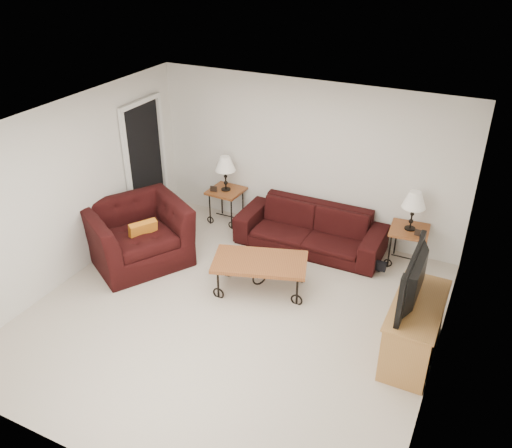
{
  "coord_description": "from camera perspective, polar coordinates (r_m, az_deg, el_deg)",
  "views": [
    {
      "loc": [
        2.68,
        -4.8,
        4.4
      ],
      "look_at": [
        0.0,
        0.7,
        1.0
      ],
      "focal_mm": 37.39,
      "sensor_mm": 36.0,
      "label": 1
    }
  ],
  "objects": [
    {
      "name": "photo_frame_left",
      "position": [
        8.84,
        -4.56,
        3.76
      ],
      "size": [
        0.12,
        0.03,
        0.1
      ],
      "primitive_type": "cube",
      "rotation": [
        0.0,
        0.0,
        0.13
      ],
      "color": "black",
      "rests_on": "side_table_left"
    },
    {
      "name": "photo_frame_right",
      "position": [
        7.86,
        17.02,
        -0.92
      ],
      "size": [
        0.12,
        0.03,
        0.1
      ],
      "primitive_type": "cube",
      "rotation": [
        0.0,
        0.0,
        -0.12
      ],
      "color": "black",
      "rests_on": "side_table_right"
    },
    {
      "name": "coffee_table",
      "position": [
        7.35,
        0.41,
        -5.48
      ],
      "size": [
        1.42,
        1.04,
        0.47
      ],
      "primitive_type": "cube",
      "rotation": [
        0.0,
        0.0,
        0.31
      ],
      "color": "brown",
      "rests_on": "ground"
    },
    {
      "name": "backpack",
      "position": [
        7.92,
        13.19,
        -3.65
      ],
      "size": [
        0.41,
        0.35,
        0.45
      ],
      "primitive_type": "ellipsoid",
      "rotation": [
        0.0,
        0.0,
        0.29
      ],
      "color": "black",
      "rests_on": "ground"
    },
    {
      "name": "side_table_left",
      "position": [
        9.04,
        -3.18,
        1.99
      ],
      "size": [
        0.56,
        0.56,
        0.59
      ],
      "primitive_type": "cube",
      "rotation": [
        0.0,
        0.0,
        -0.04
      ],
      "color": "brown",
      "rests_on": "ground"
    },
    {
      "name": "television",
      "position": [
        6.11,
        17.26,
        -5.72
      ],
      "size": [
        0.14,
        1.1,
        0.63
      ],
      "primitive_type": "imported",
      "rotation": [
        0.0,
        0.0,
        -1.57
      ],
      "color": "black",
      "rests_on": "tv_stand"
    },
    {
      "name": "throw_pillow",
      "position": [
        7.91,
        -11.98,
        -1.03
      ],
      "size": [
        0.3,
        0.4,
        0.41
      ],
      "primitive_type": "cube",
      "rotation": [
        0.0,
        0.0,
        1.03
      ],
      "color": "orange",
      "rests_on": "armchair"
    },
    {
      "name": "side_table_right",
      "position": [
        8.17,
        15.85,
        -2.32
      ],
      "size": [
        0.59,
        0.59,
        0.59
      ],
      "primitive_type": "cube",
      "rotation": [
        0.0,
        0.0,
        0.08
      ],
      "color": "brown",
      "rests_on": "ground"
    },
    {
      "name": "wall_front",
      "position": [
        4.74,
        -17.79,
        -14.42
      ],
      "size": [
        5.0,
        0.02,
        2.5
      ],
      "primitive_type": "cube",
      "color": "silver",
      "rests_on": "ground"
    },
    {
      "name": "tv_stand",
      "position": [
        6.51,
        16.55,
        -10.72
      ],
      "size": [
        0.51,
        1.22,
        0.73
      ],
      "primitive_type": "cube",
      "color": "#A9763F",
      "rests_on": "ground"
    },
    {
      "name": "wall_left",
      "position": [
        7.74,
        -19.31,
        3.3
      ],
      "size": [
        0.02,
        5.0,
        2.5
      ],
      "primitive_type": "cube",
      "color": "silver",
      "rests_on": "ground"
    },
    {
      "name": "lamp_left",
      "position": [
        8.79,
        -3.28,
        5.41
      ],
      "size": [
        0.35,
        0.35,
        0.59
      ],
      "primitive_type": null,
      "rotation": [
        0.0,
        0.0,
        -0.04
      ],
      "color": "black",
      "rests_on": "side_table_left"
    },
    {
      "name": "armchair",
      "position": [
        8.06,
        -12.57,
        -1.06
      ],
      "size": [
        1.76,
        1.81,
        0.9
      ],
      "primitive_type": "imported",
      "rotation": [
        0.0,
        0.0,
        1.03
      ],
      "color": "black",
      "rests_on": "ground"
    },
    {
      "name": "doorway",
      "position": [
        8.92,
        -11.73,
        6.17
      ],
      "size": [
        0.08,
        0.94,
        2.04
      ],
      "primitive_type": "cube",
      "color": "black",
      "rests_on": "ground"
    },
    {
      "name": "wall_right",
      "position": [
        5.75,
        19.85,
        -6.19
      ],
      "size": [
        0.02,
        5.0,
        2.5
      ],
      "primitive_type": "cube",
      "color": "silver",
      "rests_on": "ground"
    },
    {
      "name": "lamp_right",
      "position": [
        7.89,
        16.42,
        1.36
      ],
      "size": [
        0.36,
        0.36,
        0.59
      ],
      "primitive_type": null,
      "rotation": [
        0.0,
        0.0,
        0.08
      ],
      "color": "black",
      "rests_on": "side_table_right"
    },
    {
      "name": "wall_back",
      "position": [
        8.39,
        5.43,
        6.88
      ],
      "size": [
        5.0,
        0.02,
        2.5
      ],
      "primitive_type": "cube",
      "color": "silver",
      "rests_on": "ground"
    },
    {
      "name": "ceiling",
      "position": [
        5.82,
        -3.07,
        9.94
      ],
      "size": [
        5.0,
        5.0,
        0.0
      ],
      "primitive_type": "plane",
      "color": "white",
      "rests_on": "wall_back"
    },
    {
      "name": "ground",
      "position": [
        7.05,
        -2.53,
        -9.64
      ],
      "size": [
        5.0,
        5.0,
        0.0
      ],
      "primitive_type": "plane",
      "color": "beige",
      "rests_on": "ground"
    },
    {
      "name": "sofa",
      "position": [
        8.3,
        5.83,
        -0.48
      ],
      "size": [
        2.27,
        0.89,
        0.66
      ],
      "primitive_type": "imported",
      "color": "black",
      "rests_on": "ground"
    }
  ]
}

